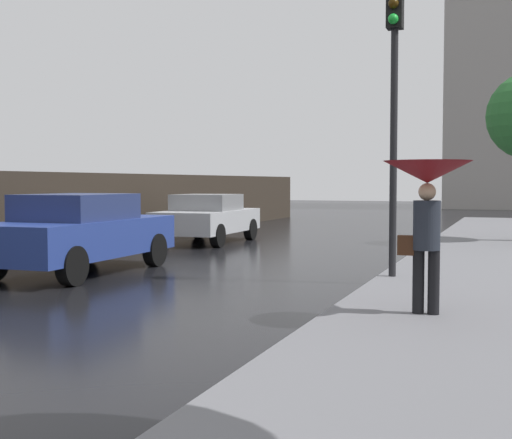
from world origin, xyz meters
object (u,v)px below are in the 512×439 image
(pedestrian_with_umbrella_near, at_px, (427,190))
(traffic_light, at_px, (394,76))
(car_blue_far_ahead, at_px, (79,232))
(car_silver_near_kerb, at_px, (207,218))

(pedestrian_with_umbrella_near, height_order, traffic_light, traffic_light)
(pedestrian_with_umbrella_near, bearing_deg, car_blue_far_ahead, -20.37)
(car_silver_near_kerb, distance_m, car_blue_far_ahead, 6.95)
(pedestrian_with_umbrella_near, distance_m, traffic_light, 3.80)
(car_silver_near_kerb, distance_m, traffic_light, 9.33)
(pedestrian_with_umbrella_near, xyz_separation_m, traffic_light, (-0.93, 3.20, 1.84))
(car_blue_far_ahead, bearing_deg, car_silver_near_kerb, -86.48)
(car_silver_near_kerb, height_order, pedestrian_with_umbrella_near, pedestrian_with_umbrella_near)
(pedestrian_with_umbrella_near, bearing_deg, traffic_light, -72.98)
(car_silver_near_kerb, distance_m, pedestrian_with_umbrella_near, 11.98)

